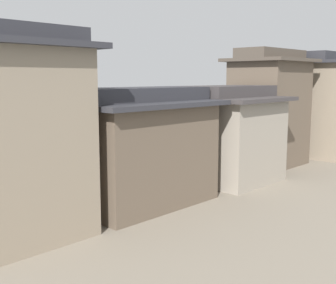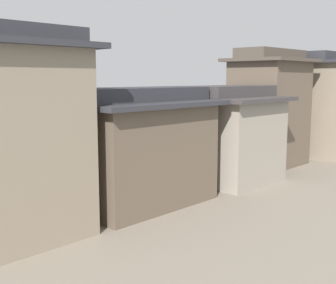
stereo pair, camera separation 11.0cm
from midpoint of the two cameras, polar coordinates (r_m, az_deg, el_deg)
boat_moored_nearest at (r=58.18m, az=20.90°, el=0.79°), size 1.60×3.96×0.43m
boat_moored_second at (r=37.37m, az=5.74°, el=-2.46°), size 1.71×4.01×0.78m
boat_moored_far at (r=33.08m, az=0.90°, el=-4.08°), size 1.88×5.59×0.51m
boat_midriver_drifting at (r=28.00m, az=-8.45°, el=-6.24°), size 1.24×3.81×0.76m
boat_midriver_upstream at (r=41.50m, az=-12.64°, el=-1.55°), size 3.20×4.44×0.80m
boat_upstream_distant at (r=67.43m, az=18.61°, el=2.00°), size 3.98×4.47×0.81m
boat_crossing_west at (r=62.66m, az=20.29°, el=1.34°), size 4.39×1.39×0.45m
house_waterfront_nearest at (r=18.84m, az=-20.15°, el=0.82°), size 5.99×6.16×8.74m
house_waterfront_second at (r=22.94m, az=-4.04°, el=-0.72°), size 6.13×8.24×6.14m
house_waterfront_tall at (r=28.35m, az=7.66°, el=1.00°), size 6.76×6.43×6.14m
house_waterfront_narrow at (r=33.91m, az=13.06°, el=4.29°), size 5.38×6.27×8.74m
house_waterfront_far at (r=40.03m, az=19.32°, el=4.62°), size 6.94×7.06×8.74m
mooring_post_dock_mid at (r=26.13m, az=-7.65°, el=-5.36°), size 0.20×0.20×0.88m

